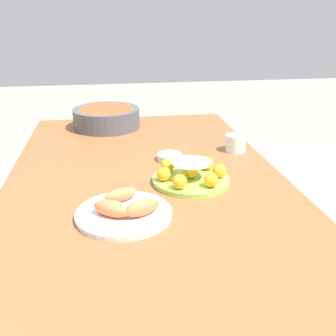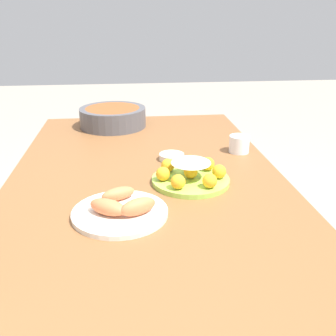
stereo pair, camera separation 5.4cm
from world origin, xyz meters
name	(u,v)px [view 1 (the left image)]	position (x,y,z in m)	size (l,w,h in m)	color
dining_table	(146,198)	(0.00, 0.00, 0.65)	(1.59, 0.92, 0.73)	brown
cake_plate	(191,174)	(-0.07, -0.14, 0.76)	(0.25, 0.25, 0.08)	#99CC4C
serving_bowl	(107,117)	(0.62, 0.12, 0.78)	(0.31, 0.31, 0.09)	#4C4C51
sauce_bowl	(169,157)	(0.14, -0.10, 0.74)	(0.09, 0.09, 0.02)	silver
seafood_platter	(124,210)	(-0.26, 0.09, 0.75)	(0.26, 0.26, 0.06)	silver
cup_near	(236,143)	(0.20, -0.38, 0.76)	(0.08, 0.08, 0.07)	white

